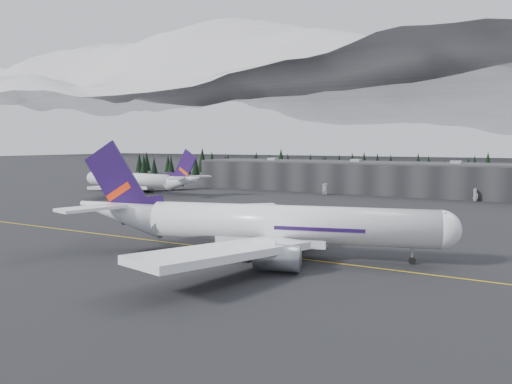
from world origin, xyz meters
The scene contains 9 objects.
ground centered at (0.00, 0.00, 0.00)m, with size 1400.00×1400.00×0.00m, color black.
taxiline centered at (0.00, -2.00, 0.01)m, with size 400.00×0.40×0.02m, color gold.
terminal centered at (0.00, 125.00, 6.30)m, with size 160.00×30.00×12.60m.
treeline centered at (0.00, 162.00, 7.50)m, with size 360.00×20.00×15.00m, color black.
mountain_ridge centered at (0.00, 1000.00, 0.00)m, with size 4400.00×900.00×420.00m, color white, non-canonical shape.
jet_main centered at (13.20, -3.57, 5.91)m, with size 69.82×63.45×20.96m.
jet_parked centered at (-83.78, 71.79, 5.16)m, with size 62.22×57.34×18.28m.
gse_vehicle_a centered at (-15.14, 102.88, 0.66)m, with size 2.18×4.72×1.31m, color #B8B8BA.
gse_vehicle_b centered at (39.05, 108.54, 0.78)m, with size 1.85×4.60×1.57m, color silver.
Camera 1 is at (57.05, -81.47, 20.38)m, focal length 35.00 mm.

